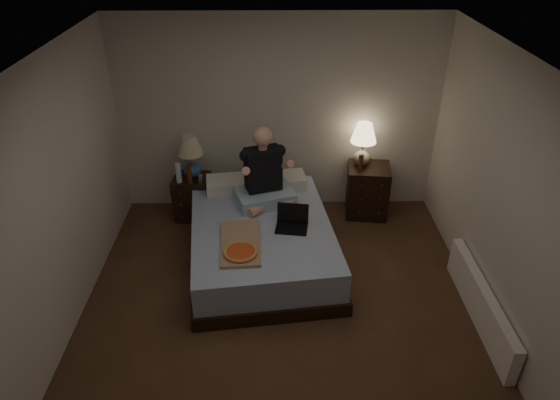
{
  "coord_description": "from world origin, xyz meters",
  "views": [
    {
      "loc": [
        -0.07,
        -3.58,
        3.55
      ],
      "look_at": [
        0.0,
        0.9,
        0.85
      ],
      "focal_mm": 32.0,
      "sensor_mm": 36.0,
      "label": 1
    }
  ],
  "objects_px": {
    "bed": "(262,242)",
    "water_bottle": "(178,173)",
    "lamp_right": "(363,144)",
    "laptop": "(292,220)",
    "pizza_box": "(240,253)",
    "person": "(264,167)",
    "beer_bottle_left": "(189,175)",
    "radiator": "(480,304)",
    "soda_can": "(200,178)",
    "beer_bottle_right": "(361,163)",
    "nightstand_right": "(367,191)",
    "nightstand_left": "(193,197)",
    "lamp_left": "(191,157)"
  },
  "relations": [
    {
      "from": "laptop",
      "to": "beer_bottle_left",
      "type": "bearing_deg",
      "value": 151.57
    },
    {
      "from": "lamp_left",
      "to": "soda_can",
      "type": "height_order",
      "value": "lamp_left"
    },
    {
      "from": "person",
      "to": "nightstand_left",
      "type": "bearing_deg",
      "value": 133.44
    },
    {
      "from": "beer_bottle_right",
      "to": "radiator",
      "type": "relative_size",
      "value": 0.14
    },
    {
      "from": "bed",
      "to": "lamp_right",
      "type": "bearing_deg",
      "value": 33.16
    },
    {
      "from": "laptop",
      "to": "nightstand_left",
      "type": "bearing_deg",
      "value": 147.37
    },
    {
      "from": "bed",
      "to": "beer_bottle_right",
      "type": "xyz_separation_m",
      "value": [
        1.21,
        0.89,
        0.54
      ]
    },
    {
      "from": "water_bottle",
      "to": "laptop",
      "type": "distance_m",
      "value": 1.64
    },
    {
      "from": "person",
      "to": "laptop",
      "type": "bearing_deg",
      "value": -80.3
    },
    {
      "from": "bed",
      "to": "nightstand_left",
      "type": "distance_m",
      "value": 1.3
    },
    {
      "from": "bed",
      "to": "water_bottle",
      "type": "xyz_separation_m",
      "value": [
        -1.02,
        0.82,
        0.45
      ]
    },
    {
      "from": "soda_can",
      "to": "bed",
      "type": "bearing_deg",
      "value": -47.16
    },
    {
      "from": "nightstand_right",
      "to": "lamp_right",
      "type": "distance_m",
      "value": 0.63
    },
    {
      "from": "pizza_box",
      "to": "lamp_right",
      "type": "bearing_deg",
      "value": 45.28
    },
    {
      "from": "lamp_left",
      "to": "nightstand_right",
      "type": "bearing_deg",
      "value": 0.92
    },
    {
      "from": "nightstand_left",
      "to": "radiator",
      "type": "relative_size",
      "value": 0.36
    },
    {
      "from": "beer_bottle_right",
      "to": "laptop",
      "type": "xyz_separation_m",
      "value": [
        -0.88,
        -1.0,
        -0.17
      ]
    },
    {
      "from": "nightstand_left",
      "to": "beer_bottle_right",
      "type": "bearing_deg",
      "value": 3.82
    },
    {
      "from": "nightstand_right",
      "to": "person",
      "type": "height_order",
      "value": "person"
    },
    {
      "from": "lamp_right",
      "to": "laptop",
      "type": "bearing_deg",
      "value": -128.08
    },
    {
      "from": "pizza_box",
      "to": "radiator",
      "type": "distance_m",
      "value": 2.39
    },
    {
      "from": "person",
      "to": "radiator",
      "type": "xyz_separation_m",
      "value": [
        2.1,
        -1.42,
        -0.77
      ]
    },
    {
      "from": "water_bottle",
      "to": "bed",
      "type": "bearing_deg",
      "value": -38.92
    },
    {
      "from": "beer_bottle_left",
      "to": "radiator",
      "type": "distance_m",
      "value": 3.53
    },
    {
      "from": "laptop",
      "to": "pizza_box",
      "type": "distance_m",
      "value": 0.71
    },
    {
      "from": "beer_bottle_right",
      "to": "lamp_left",
      "type": "bearing_deg",
      "value": 178.3
    },
    {
      "from": "soda_can",
      "to": "beer_bottle_right",
      "type": "relative_size",
      "value": 0.43
    },
    {
      "from": "pizza_box",
      "to": "beer_bottle_left",
      "type": "bearing_deg",
      "value": 113.14
    },
    {
      "from": "bed",
      "to": "lamp_right",
      "type": "height_order",
      "value": "lamp_right"
    },
    {
      "from": "laptop",
      "to": "pizza_box",
      "type": "relative_size",
      "value": 0.45
    },
    {
      "from": "beer_bottle_left",
      "to": "person",
      "type": "relative_size",
      "value": 0.25
    },
    {
      "from": "lamp_left",
      "to": "lamp_right",
      "type": "xyz_separation_m",
      "value": [
        2.12,
        0.11,
        0.1
      ]
    },
    {
      "from": "bed",
      "to": "laptop",
      "type": "height_order",
      "value": "laptop"
    },
    {
      "from": "water_bottle",
      "to": "lamp_right",
      "type": "bearing_deg",
      "value": 5.97
    },
    {
      "from": "nightstand_left",
      "to": "soda_can",
      "type": "bearing_deg",
      "value": -37.71
    },
    {
      "from": "lamp_right",
      "to": "person",
      "type": "distance_m",
      "value": 1.36
    },
    {
      "from": "bed",
      "to": "beer_bottle_left",
      "type": "distance_m",
      "value": 1.26
    },
    {
      "from": "soda_can",
      "to": "nightstand_left",
      "type": "bearing_deg",
      "value": 136.98
    },
    {
      "from": "laptop",
      "to": "radiator",
      "type": "xyz_separation_m",
      "value": [
        1.81,
        -0.86,
        -0.42
      ]
    },
    {
      "from": "bed",
      "to": "radiator",
      "type": "distance_m",
      "value": 2.35
    },
    {
      "from": "nightstand_left",
      "to": "nightstand_right",
      "type": "relative_size",
      "value": 0.85
    },
    {
      "from": "lamp_right",
      "to": "water_bottle",
      "type": "bearing_deg",
      "value": -174.03
    },
    {
      "from": "nightstand_right",
      "to": "beer_bottle_left",
      "type": "distance_m",
      "value": 2.27
    },
    {
      "from": "beer_bottle_left",
      "to": "radiator",
      "type": "xyz_separation_m",
      "value": [
        3.02,
        -1.76,
        -0.49
      ]
    },
    {
      "from": "lamp_right",
      "to": "water_bottle",
      "type": "relative_size",
      "value": 2.24
    },
    {
      "from": "water_bottle",
      "to": "radiator",
      "type": "distance_m",
      "value": 3.67
    },
    {
      "from": "beer_bottle_left",
      "to": "pizza_box",
      "type": "bearing_deg",
      "value": -63.43
    },
    {
      "from": "lamp_right",
      "to": "laptop",
      "type": "height_order",
      "value": "lamp_right"
    },
    {
      "from": "beer_bottle_right",
      "to": "person",
      "type": "xyz_separation_m",
      "value": [
        -1.17,
        -0.45,
        0.18
      ]
    },
    {
      "from": "bed",
      "to": "water_bottle",
      "type": "distance_m",
      "value": 1.38
    }
  ]
}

